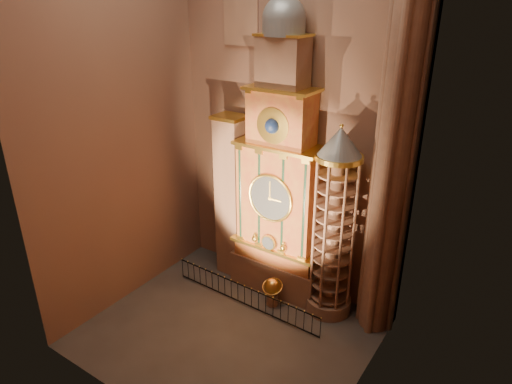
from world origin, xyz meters
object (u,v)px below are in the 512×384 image
Objects in this scene: astronomical_clock at (280,186)px; stair_turret at (334,227)px; celestial_globe at (272,289)px; iron_railing at (245,295)px; portrait_tower at (232,197)px.

astronomical_clock is 3.78m from stair_turret.
celestial_globe is at bearing -68.69° from astronomical_clock.
astronomical_clock reaches higher than iron_railing.
astronomical_clock is 1.64× the size of portrait_tower.
iron_railing is at bearing -103.18° from astronomical_clock.
celestial_globe is at bearing -22.76° from portrait_tower.
stair_turret is 6.60m from iron_railing.
stair_turret reaches higher than celestial_globe.
stair_turret reaches higher than iron_railing.
astronomical_clock is at bearing -0.29° from portrait_tower.
stair_turret is at bearing -4.30° from astronomical_clock.
iron_railing is (2.78, -2.65, -4.47)m from portrait_tower.
iron_railing is (-4.12, -2.37, -4.59)m from stair_turret.
celestial_globe is (4.06, -1.70, -4.12)m from portrait_tower.
iron_railing is at bearing -43.58° from portrait_tower.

